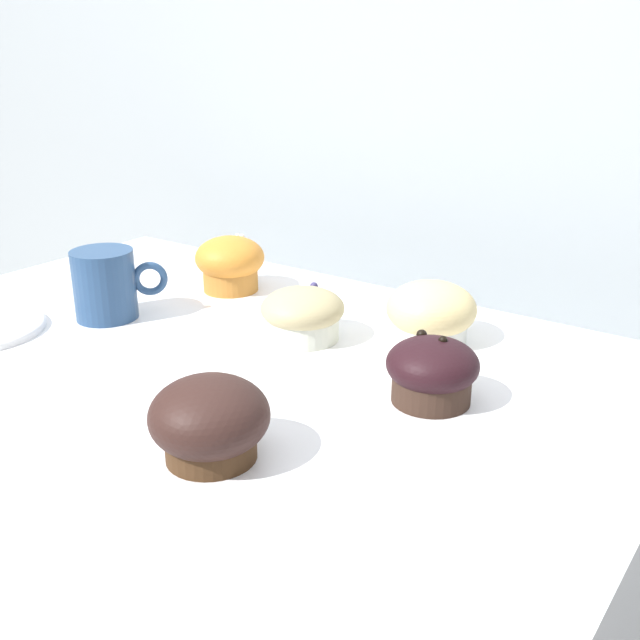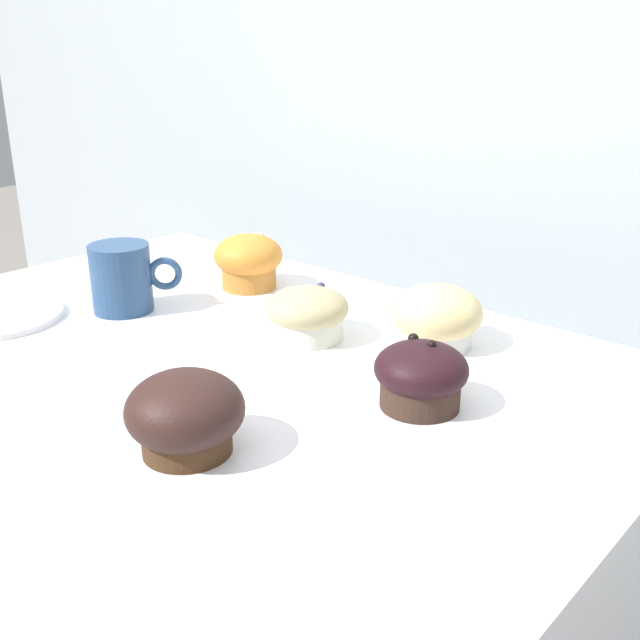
# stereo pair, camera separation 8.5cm
# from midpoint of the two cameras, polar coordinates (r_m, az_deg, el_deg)

# --- Properties ---
(wall_back) EXTENTS (3.20, 0.10, 1.80)m
(wall_back) POSITION_cam_midpoint_polar(r_m,az_deg,el_deg) (1.38, 8.15, 5.07)
(wall_back) COLOR #A8B2B7
(wall_back) RESTS_ON ground
(muffin_front_center) EXTENTS (0.11, 0.11, 0.08)m
(muffin_front_center) POSITION_cam_midpoint_polar(r_m,az_deg,el_deg) (0.68, -11.99, -7.64)
(muffin_front_center) COLOR #442B18
(muffin_front_center) RESTS_ON display_counter
(muffin_back_left) EXTENTS (0.10, 0.10, 0.07)m
(muffin_back_left) POSITION_cam_midpoint_polar(r_m,az_deg,el_deg) (0.93, -3.94, 0.41)
(muffin_back_left) COLOR silver
(muffin_back_left) RESTS_ON display_counter
(muffin_back_right) EXTENTS (0.10, 0.10, 0.08)m
(muffin_back_right) POSITION_cam_midpoint_polar(r_m,az_deg,el_deg) (1.12, -9.03, 4.28)
(muffin_back_right) COLOR #C17930
(muffin_back_right) RESTS_ON display_counter
(muffin_front_left) EXTENTS (0.10, 0.10, 0.07)m
(muffin_front_left) POSITION_cam_midpoint_polar(r_m,az_deg,el_deg) (0.77, 5.44, -3.95)
(muffin_front_left) COLOR #37241B
(muffin_front_left) RESTS_ON display_counter
(muffin_front_right) EXTENTS (0.11, 0.11, 0.07)m
(muffin_front_right) POSITION_cam_midpoint_polar(r_m,az_deg,el_deg) (0.93, 5.89, 0.49)
(muffin_front_right) COLOR white
(muffin_front_right) RESTS_ON display_counter
(coffee_cup) EXTENTS (0.10, 0.10, 0.09)m
(coffee_cup) POSITION_cam_midpoint_polar(r_m,az_deg,el_deg) (1.04, -18.26, 2.66)
(coffee_cup) COLOR navy
(coffee_cup) RESTS_ON display_counter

